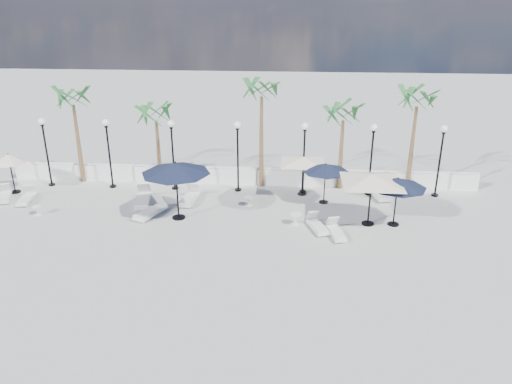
# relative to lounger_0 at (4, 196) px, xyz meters

# --- Properties ---
(ground) EXTENTS (100.00, 100.00, 0.00)m
(ground) POSITION_rel_lounger_0_xyz_m (12.01, -4.32, -0.22)
(ground) COLOR #A9A9A4
(ground) RESTS_ON ground
(balustrade) EXTENTS (26.00, 0.30, 1.01)m
(balustrade) POSITION_rel_lounger_0_xyz_m (12.01, 3.18, 0.25)
(balustrade) COLOR white
(balustrade) RESTS_ON ground
(lamppost_0) EXTENTS (0.36, 0.36, 3.84)m
(lamppost_0) POSITION_rel_lounger_0_xyz_m (1.51, 2.18, 2.28)
(lamppost_0) COLOR black
(lamppost_0) RESTS_ON ground
(lamppost_1) EXTENTS (0.36, 0.36, 3.84)m
(lamppost_1) POSITION_rel_lounger_0_xyz_m (5.01, 2.18, 2.28)
(lamppost_1) COLOR black
(lamppost_1) RESTS_ON ground
(lamppost_2) EXTENTS (0.36, 0.36, 3.84)m
(lamppost_2) POSITION_rel_lounger_0_xyz_m (8.51, 2.18, 2.28)
(lamppost_2) COLOR black
(lamppost_2) RESTS_ON ground
(lamppost_3) EXTENTS (0.36, 0.36, 3.84)m
(lamppost_3) POSITION_rel_lounger_0_xyz_m (12.01, 2.18, 2.28)
(lamppost_3) COLOR black
(lamppost_3) RESTS_ON ground
(lamppost_4) EXTENTS (0.36, 0.36, 3.84)m
(lamppost_4) POSITION_rel_lounger_0_xyz_m (15.51, 2.18, 2.28)
(lamppost_4) COLOR black
(lamppost_4) RESTS_ON ground
(lamppost_5) EXTENTS (0.36, 0.36, 3.84)m
(lamppost_5) POSITION_rel_lounger_0_xyz_m (19.01, 2.18, 2.28)
(lamppost_5) COLOR black
(lamppost_5) RESTS_ON ground
(lamppost_6) EXTENTS (0.36, 0.36, 3.84)m
(lamppost_6) POSITION_rel_lounger_0_xyz_m (22.51, 2.18, 2.28)
(lamppost_6) COLOR black
(lamppost_6) RESTS_ON ground
(palm_0) EXTENTS (2.60, 2.60, 5.50)m
(palm_0) POSITION_rel_lounger_0_xyz_m (3.01, 2.98, 4.32)
(palm_0) COLOR brown
(palm_0) RESTS_ON ground
(palm_1) EXTENTS (2.60, 2.60, 4.70)m
(palm_1) POSITION_rel_lounger_0_xyz_m (7.51, 2.98, 3.54)
(palm_1) COLOR brown
(palm_1) RESTS_ON ground
(palm_2) EXTENTS (2.60, 2.60, 6.10)m
(palm_2) POSITION_rel_lounger_0_xyz_m (13.21, 2.98, 4.90)
(palm_2) COLOR brown
(palm_2) RESTS_ON ground
(palm_3) EXTENTS (2.60, 2.60, 4.90)m
(palm_3) POSITION_rel_lounger_0_xyz_m (17.51, 2.98, 3.73)
(palm_3) COLOR brown
(palm_3) RESTS_ON ground
(palm_4) EXTENTS (2.60, 2.60, 5.70)m
(palm_4) POSITION_rel_lounger_0_xyz_m (21.21, 2.98, 4.51)
(palm_4) COLOR brown
(palm_4) RESTS_ON ground
(lounger_0) EXTENTS (1.19, 1.79, 0.64)m
(lounger_0) POSITION_rel_lounger_0_xyz_m (0.00, 0.00, 0.00)
(lounger_0) COLOR beige
(lounger_0) RESTS_ON ground
(lounger_1) EXTENTS (0.82, 1.79, 0.65)m
(lounger_1) POSITION_rel_lounger_0_xyz_m (1.28, -0.16, 0.00)
(lounger_1) COLOR beige
(lounger_1) RESTS_ON ground
(lounger_2) EXTENTS (1.37, 2.11, 0.76)m
(lounger_2) POSITION_rel_lounger_0_xyz_m (8.14, -1.40, 0.04)
(lounger_2) COLOR beige
(lounger_2) RESTS_ON ground
(lounger_3) EXTENTS (1.08, 2.22, 0.80)m
(lounger_3) POSITION_rel_lounger_0_xyz_m (7.36, -0.01, 0.05)
(lounger_3) COLOR beige
(lounger_3) RESTS_ON ground
(lounger_4) EXTENTS (0.83, 2.03, 0.74)m
(lounger_4) POSITION_rel_lounger_0_xyz_m (9.67, 0.40, 0.03)
(lounger_4) COLOR beige
(lounger_4) RESTS_ON ground
(lounger_5) EXTENTS (0.85, 1.72, 0.62)m
(lounger_5) POSITION_rel_lounger_0_xyz_m (16.92, -2.91, -0.01)
(lounger_5) COLOR beige
(lounger_5) RESTS_ON ground
(lounger_6) EXTENTS (1.05, 1.76, 0.63)m
(lounger_6) POSITION_rel_lounger_0_xyz_m (16.11, -2.35, -0.01)
(lounger_6) COLOR beige
(lounger_6) RESTS_ON ground
(lounger_7) EXTENTS (1.21, 2.22, 0.79)m
(lounger_7) POSITION_rel_lounger_0_xyz_m (19.46, 1.90, 0.05)
(lounger_7) COLOR beige
(lounger_7) RESTS_ON ground
(side_table_0) EXTENTS (0.47, 0.47, 0.45)m
(side_table_0) POSITION_rel_lounger_0_xyz_m (2.62, -1.72, 0.06)
(side_table_0) COLOR beige
(side_table_0) RESTS_ON ground
(side_table_1) EXTENTS (0.48, 0.48, 0.46)m
(side_table_1) POSITION_rel_lounger_0_xyz_m (12.76, 0.15, 0.06)
(side_table_1) COLOR beige
(side_table_1) RESTS_ON ground
(side_table_2) EXTENTS (0.55, 0.55, 0.54)m
(side_table_2) POSITION_rel_lounger_0_xyz_m (15.12, -1.89, 0.11)
(side_table_2) COLOR beige
(side_table_2) RESTS_ON ground
(parasol_navy_left) EXTENTS (3.24, 3.24, 2.86)m
(parasol_navy_left) POSITION_rel_lounger_0_xyz_m (9.54, -1.58, 2.31)
(parasol_navy_left) COLOR black
(parasol_navy_left) RESTS_ON ground
(parasol_navy_mid) EXTENTS (2.39, 2.39, 2.14)m
(parasol_navy_mid) POSITION_rel_lounger_0_xyz_m (16.57, 0.85, 1.67)
(parasol_navy_mid) COLOR black
(parasol_navy_mid) RESTS_ON ground
(parasol_navy_right) EXTENTS (2.63, 2.63, 2.36)m
(parasol_navy_right) POSITION_rel_lounger_0_xyz_m (19.66, -1.56, 1.86)
(parasol_navy_right) COLOR black
(parasol_navy_right) RESTS_ON ground
(parasol_cream_sq_a) EXTENTS (4.58, 4.58, 2.25)m
(parasol_cream_sq_a) POSITION_rel_lounger_0_xyz_m (15.46, 1.88, 1.87)
(parasol_cream_sq_a) COLOR black
(parasol_cream_sq_a) RESTS_ON ground
(parasol_cream_sq_b) EXTENTS (5.33, 5.33, 2.67)m
(parasol_cream_sq_b) POSITION_rel_lounger_0_xyz_m (18.49, -1.60, 2.25)
(parasol_cream_sq_b) COLOR black
(parasol_cream_sq_b) RESTS_ON ground
(parasol_cream_small) EXTENTS (1.81, 1.81, 2.22)m
(parasol_cream_small) POSITION_rel_lounger_0_xyz_m (0.01, 1.01, 1.68)
(parasol_cream_small) COLOR black
(parasol_cream_small) RESTS_ON ground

